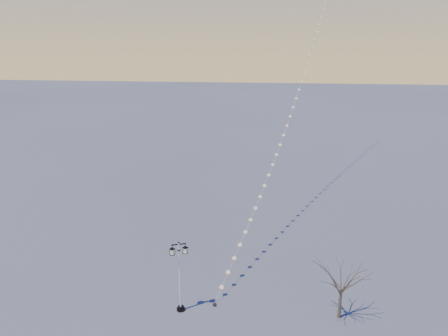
# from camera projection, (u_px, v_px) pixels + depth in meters

# --- Properties ---
(ground) EXTENTS (300.00, 300.00, 0.00)m
(ground) POSITION_uv_depth(u_px,v_px,m) (182.00, 322.00, 24.26)
(ground) COLOR #59595A
(ground) RESTS_ON ground
(street_lamp) EXTENTS (1.08, 0.64, 4.44)m
(street_lamp) POSITION_uv_depth(u_px,v_px,m) (180.00, 273.00, 24.69)
(street_lamp) COLOR black
(street_lamp) RESTS_ON ground
(bare_tree) EXTENTS (2.07, 2.07, 3.44)m
(bare_tree) POSITION_uv_depth(u_px,v_px,m) (342.00, 281.00, 24.04)
(bare_tree) COLOR #4E4432
(bare_tree) RESTS_ON ground
(kite_train) EXTENTS (11.25, 42.21, 27.05)m
(kite_train) POSITION_uv_depth(u_px,v_px,m) (300.00, 61.00, 41.19)
(kite_train) COLOR #2F1E19
(kite_train) RESTS_ON ground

